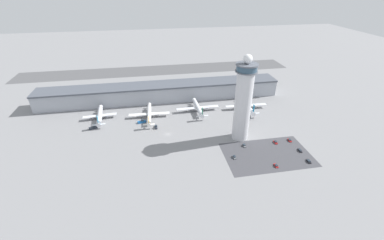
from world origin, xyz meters
The scene contains 20 objects.
ground_plane centered at (0.00, 0.00, 0.00)m, with size 1000.00×1000.00×0.00m, color gray.
terminal_building centered at (0.00, 70.00, 9.07)m, with size 248.81×25.00×17.94m.
runway_strip centered at (0.00, 170.89, 0.00)m, with size 373.22×44.00×0.01m, color #515154.
control_tower centered at (57.38, -15.02, 32.89)m, with size 16.19×16.19×68.55m.
parking_lot_surface centered at (69.92, -40.94, 0.00)m, with size 64.00×40.00×0.01m, color #424247.
airplane_gate_alpha centered at (-59.16, 37.08, 3.89)m, with size 30.27×38.09×12.51m.
airplane_gate_bravo centered at (-14.25, 32.20, 3.80)m, with size 37.92×42.34×11.50m.
airplane_gate_charlie centered at (32.83, 36.53, 4.17)m, with size 41.82×38.07×12.56m.
airplane_gate_delta centered at (81.29, 33.45, 4.10)m, with size 41.62×39.26×13.34m.
service_truck_catering centered at (-21.28, 23.81, 1.07)m, with size 7.77×4.39×3.08m.
service_truck_fuel centered at (-9.25, 12.39, 0.83)m, with size 2.48×6.02×2.41m.
service_truck_baggage centered at (77.04, 14.09, 1.00)m, with size 5.39×7.47×2.88m.
service_truck_water centered at (-62.79, 20.38, 1.07)m, with size 7.64×4.18×3.06m.
car_navy_sedan centered at (82.98, -27.65, 0.61)m, with size 2.06×4.60×1.57m.
car_red_hatchback centered at (95.45, -27.06, 0.58)m, with size 1.94×4.64×1.49m.
car_white_wagon centered at (95.29, -54.22, 0.55)m, with size 2.03×4.73×1.43m.
car_yellow_taxi centered at (44.69, -40.37, 0.61)m, with size 2.04×4.43×1.56m.
car_maroon_suv centered at (96.06, -41.16, 0.54)m, with size 1.91×4.78×1.40m.
car_black_suv centered at (56.85, -27.59, 0.61)m, with size 1.79×4.15×1.58m.
car_blue_compact centered at (70.17, -54.72, 0.53)m, with size 1.82×4.42×1.38m.
Camera 1 is at (-11.94, -182.30, 115.29)m, focal length 24.00 mm.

